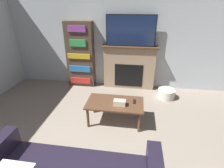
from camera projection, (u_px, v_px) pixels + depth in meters
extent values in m
cube|color=silver|center=(116.00, 36.00, 4.50)|extent=(6.66, 0.06, 2.70)
cube|color=tan|center=(129.00, 68.00, 4.66)|extent=(1.34, 0.22, 1.11)
cube|color=black|center=(129.00, 76.00, 4.63)|extent=(0.74, 0.01, 0.61)
cube|color=#4C331E|center=(130.00, 47.00, 4.40)|extent=(1.44, 0.28, 0.04)
cube|color=black|center=(131.00, 31.00, 4.23)|extent=(1.21, 0.03, 0.75)
cube|color=#19284C|center=(131.00, 31.00, 4.22)|extent=(1.18, 0.01, 0.71)
cube|color=brown|center=(115.00, 103.00, 3.31)|extent=(1.07, 0.60, 0.03)
cylinder|color=brown|center=(88.00, 118.00, 3.26)|extent=(0.05, 0.05, 0.40)
cylinder|color=brown|center=(139.00, 122.00, 3.13)|extent=(0.05, 0.05, 0.40)
cylinder|color=brown|center=(94.00, 104.00, 3.68)|extent=(0.05, 0.05, 0.40)
cylinder|color=brown|center=(140.00, 108.00, 3.56)|extent=(0.05, 0.05, 0.40)
cube|color=beige|center=(120.00, 103.00, 3.20)|extent=(0.22, 0.12, 0.10)
cube|color=black|center=(134.00, 101.00, 3.32)|extent=(0.04, 0.15, 0.02)
cube|color=#4C3D2D|center=(80.00, 55.00, 4.69)|extent=(0.72, 0.26, 1.74)
cube|color=red|center=(81.00, 81.00, 4.85)|extent=(0.55, 0.03, 0.16)
cube|color=#2D70B7|center=(80.00, 69.00, 4.71)|extent=(0.59, 0.03, 0.16)
cube|color=gold|center=(79.00, 56.00, 4.56)|extent=(0.60, 0.03, 0.13)
cube|color=green|center=(78.00, 43.00, 4.41)|extent=(0.42, 0.03, 0.18)
cube|color=purple|center=(76.00, 29.00, 4.26)|extent=(0.46, 0.03, 0.16)
cylinder|color=silver|center=(166.00, 94.00, 4.30)|extent=(0.41, 0.41, 0.22)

